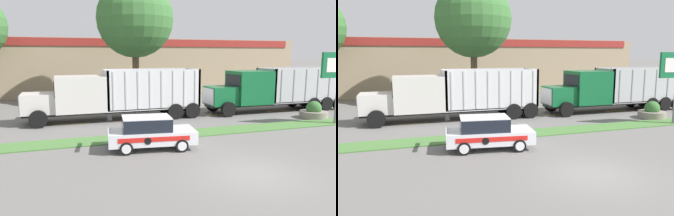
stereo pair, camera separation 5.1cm
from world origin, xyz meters
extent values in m
plane|color=slate|center=(0.00, 0.00, 0.00)|extent=(600.00, 600.00, 0.00)
cube|color=#477538|center=(0.00, 6.66, 0.03)|extent=(120.00, 1.77, 0.06)
cube|color=yellow|center=(-6.19, 11.54, 0.00)|extent=(2.40, 0.14, 0.01)
cube|color=yellow|center=(-0.79, 11.54, 0.00)|extent=(2.40, 0.14, 0.01)
cube|color=yellow|center=(4.61, 11.54, 0.00)|extent=(2.40, 0.14, 0.01)
cube|color=yellow|center=(10.01, 11.54, 0.00)|extent=(2.40, 0.14, 0.01)
cube|color=yellow|center=(15.41, 11.54, 0.00)|extent=(2.40, 0.14, 0.01)
cube|color=black|center=(9.63, 11.75, 0.64)|extent=(11.78, 1.41, 0.18)
cube|color=#146033|center=(4.76, 11.75, 1.42)|extent=(2.03, 2.10, 1.38)
cube|color=#B7B7BC|center=(3.71, 11.75, 1.42)|extent=(0.06, 1.80, 1.17)
cube|color=#146033|center=(7.21, 11.75, 1.98)|extent=(2.88, 2.56, 2.51)
cube|color=black|center=(5.75, 11.75, 2.42)|extent=(0.04, 2.18, 1.13)
cylinder|color=silver|center=(8.74, 10.92, 2.75)|extent=(0.14, 0.14, 1.53)
cube|color=#B7B7BC|center=(12.08, 11.75, 0.79)|extent=(6.88, 2.56, 0.12)
cube|color=#B7B7BC|center=(8.72, 11.75, 2.10)|extent=(0.16, 2.56, 2.63)
cube|color=#B7B7BC|center=(15.44, 11.75, 2.10)|extent=(0.16, 2.56, 2.63)
cube|color=#B7B7BC|center=(12.08, 10.55, 2.10)|extent=(6.88, 0.16, 2.63)
cube|color=#B7B7BC|center=(12.08, 12.95, 2.10)|extent=(6.88, 0.16, 2.63)
cube|color=#A3A3A8|center=(9.22, 10.45, 2.10)|extent=(0.10, 0.04, 2.49)
cube|color=#A3A3A8|center=(10.36, 10.45, 2.10)|extent=(0.10, 0.04, 2.49)
cube|color=#A3A3A8|center=(11.51, 10.45, 2.10)|extent=(0.10, 0.04, 2.49)
cube|color=#A3A3A8|center=(12.66, 10.45, 2.10)|extent=(0.10, 0.04, 2.49)
cube|color=#A3A3A8|center=(13.80, 10.45, 2.10)|extent=(0.10, 0.04, 2.49)
cylinder|color=black|center=(4.76, 10.49, 0.55)|extent=(1.10, 0.30, 1.10)
cylinder|color=black|center=(4.76, 13.01, 0.55)|extent=(1.10, 0.30, 1.10)
cylinder|color=black|center=(14.92, 13.01, 0.55)|extent=(1.10, 0.30, 1.10)
cylinder|color=black|center=(13.64, 10.49, 0.55)|extent=(1.10, 0.30, 1.10)
cylinder|color=black|center=(13.64, 13.01, 0.55)|extent=(1.10, 0.30, 1.10)
cylinder|color=black|center=(12.36, 10.49, 0.55)|extent=(1.10, 0.30, 1.10)
cylinder|color=black|center=(12.36, 13.01, 0.55)|extent=(1.10, 0.30, 1.10)
cube|color=black|center=(-3.22, 12.21, 0.64)|extent=(11.88, 1.41, 0.18)
cube|color=silver|center=(-8.12, 12.21, 1.37)|extent=(2.08, 2.10, 1.29)
cube|color=#B7B7BC|center=(-9.19, 12.21, 1.37)|extent=(0.06, 1.80, 1.09)
cube|color=silver|center=(-5.48, 12.21, 1.90)|extent=(3.21, 2.56, 2.34)
cube|color=black|center=(-7.10, 12.21, 2.31)|extent=(0.04, 2.18, 1.05)
cylinder|color=silver|center=(-3.77, 11.38, 2.54)|extent=(0.14, 0.14, 1.27)
cube|color=silver|center=(-0.57, 12.21, 0.79)|extent=(6.59, 2.56, 0.12)
cube|color=silver|center=(-3.79, 12.21, 2.12)|extent=(0.16, 2.56, 2.67)
cube|color=silver|center=(2.64, 12.21, 2.12)|extent=(0.16, 2.56, 2.67)
cube|color=silver|center=(-0.57, 11.01, 2.12)|extent=(6.59, 0.16, 2.67)
cube|color=silver|center=(-0.57, 13.41, 2.12)|extent=(6.59, 0.16, 2.67)
cube|color=#BCBCC1|center=(-3.46, 10.91, 2.12)|extent=(0.10, 0.04, 2.54)
cube|color=#BCBCC1|center=(-2.64, 10.91, 2.12)|extent=(0.10, 0.04, 2.54)
cube|color=#BCBCC1|center=(-1.81, 10.91, 2.12)|extent=(0.10, 0.04, 2.54)
cube|color=#BCBCC1|center=(-0.99, 10.91, 2.12)|extent=(0.10, 0.04, 2.54)
cube|color=#BCBCC1|center=(-0.16, 10.91, 2.12)|extent=(0.10, 0.04, 2.54)
cube|color=#BCBCC1|center=(0.66, 10.91, 2.12)|extent=(0.10, 0.04, 2.54)
cube|color=#BCBCC1|center=(1.49, 10.91, 2.12)|extent=(0.10, 0.04, 2.54)
cube|color=#BCBCC1|center=(2.31, 10.91, 2.12)|extent=(0.10, 0.04, 2.54)
cylinder|color=black|center=(-8.12, 10.95, 0.55)|extent=(1.10, 0.30, 1.10)
cylinder|color=black|center=(-8.12, 13.47, 0.55)|extent=(1.10, 0.30, 1.10)
cylinder|color=black|center=(2.12, 10.95, 0.55)|extent=(1.10, 0.30, 1.10)
cylinder|color=black|center=(2.12, 13.47, 0.55)|extent=(1.10, 0.30, 1.10)
cylinder|color=black|center=(0.84, 10.95, 0.55)|extent=(1.10, 0.30, 1.10)
cylinder|color=black|center=(0.84, 13.47, 0.55)|extent=(1.10, 0.30, 1.10)
cube|color=silver|center=(-2.70, 4.50, 0.61)|extent=(4.33, 2.32, 0.62)
cube|color=black|center=(-2.95, 4.53, 1.22)|extent=(2.46, 1.87, 0.61)
cube|color=silver|center=(-2.95, 4.53, 1.55)|extent=(2.46, 1.87, 0.04)
cube|color=black|center=(-4.65, 4.75, 1.59)|extent=(0.39, 1.45, 0.03)
cube|color=red|center=(-2.82, 3.59, 0.67)|extent=(3.28, 0.44, 0.22)
cylinder|color=black|center=(-3.13, 3.63, 0.61)|extent=(0.34, 0.05, 0.34)
cylinder|color=black|center=(-1.54, 3.48, 0.30)|extent=(0.63, 0.28, 0.61)
cylinder|color=silver|center=(-1.56, 3.37, 0.30)|extent=(0.42, 0.07, 0.42)
cylinder|color=black|center=(-1.32, 5.18, 0.30)|extent=(0.63, 0.28, 0.61)
cylinder|color=silver|center=(-1.30, 5.29, 0.30)|extent=(0.42, 0.07, 0.42)
cylinder|color=black|center=(-4.08, 3.81, 0.30)|extent=(0.63, 0.28, 0.61)
cylinder|color=silver|center=(-4.10, 3.71, 0.30)|extent=(0.42, 0.07, 0.42)
cylinder|color=black|center=(-3.86, 5.51, 0.30)|extent=(0.63, 0.28, 0.61)
cylinder|color=silver|center=(-3.84, 5.62, 0.30)|extent=(0.42, 0.07, 0.42)
cylinder|color=gray|center=(10.32, 8.21, 0.25)|extent=(1.90, 1.90, 0.49)
sphere|color=#386B33|center=(10.32, 8.21, 0.70)|extent=(1.04, 1.04, 1.04)
cube|color=#9E896B|center=(1.71, 31.16, 3.10)|extent=(40.14, 12.00, 6.20)
cube|color=maroon|center=(1.71, 25.11, 5.75)|extent=(38.13, 0.10, 0.80)
cylinder|color=brown|center=(-0.35, 17.96, 2.84)|extent=(0.57, 0.57, 5.69)
sphere|color=#386B33|center=(-0.35, 17.96, 7.51)|extent=(6.61, 6.61, 6.61)
camera|label=1|loc=(-6.81, -10.25, 4.48)|focal=35.00mm
camera|label=2|loc=(-6.76, -10.27, 4.48)|focal=35.00mm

